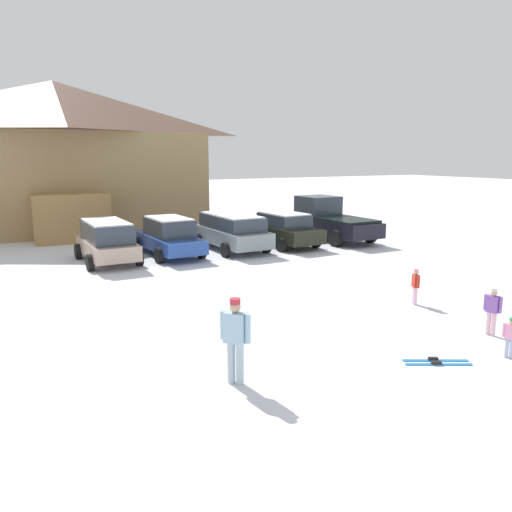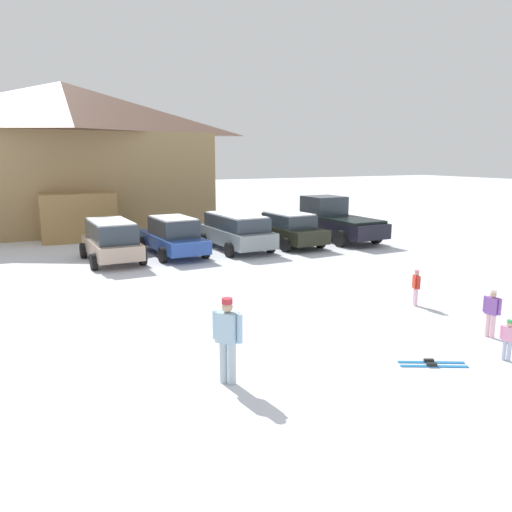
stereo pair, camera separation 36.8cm
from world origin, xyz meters
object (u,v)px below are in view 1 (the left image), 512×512
parked_blue_hatchback (168,236)px  pair_of_skis (436,362)px  skier_child_in_pink_snowsuit (510,335)px  skier_child_in_red_jacket (415,285)px  skier_child_in_purple_jacket (492,309)px  skier_adult_in_blue_parka (235,336)px  parked_black_sedan (282,229)px  pickup_truck (328,220)px  ski_lodge (58,156)px  parked_grey_wagon (231,231)px  parked_beige_suv (107,240)px

parked_blue_hatchback → pair_of_skis: (1.11, -13.67, -0.81)m
skier_child_in_pink_snowsuit → skier_child_in_red_jacket: skier_child_in_red_jacket is taller
parked_blue_hatchback → skier_child_in_purple_jacket: (3.54, -13.13, -0.18)m
skier_adult_in_blue_parka → skier_child_in_red_jacket: 7.15m
skier_child_in_red_jacket → skier_adult_in_blue_parka: bearing=-162.9°
parked_black_sedan → skier_child_in_pink_snowsuit: parked_black_sedan is taller
skier_child_in_purple_jacket → skier_child_in_pink_snowsuit: 1.42m
pair_of_skis → parked_black_sedan: bearing=71.5°
skier_child_in_red_jacket → pair_of_skis: 4.29m
skier_child_in_pink_snowsuit → parked_black_sedan: bearing=78.1°
pickup_truck → skier_child_in_purple_jacket: 14.33m
skier_child_in_purple_jacket → pair_of_skis: bearing=-167.4°
skier_adult_in_blue_parka → pair_of_skis: 4.34m
pickup_truck → parked_blue_hatchback: bearing=-178.4°
ski_lodge → parked_blue_hatchback: size_ratio=3.42×
skier_adult_in_blue_parka → skier_child_in_pink_snowsuit: (5.63, -1.70, -0.44)m
parked_grey_wagon → skier_child_in_purple_jacket: size_ratio=4.09×
skier_child_in_pink_snowsuit → skier_child_in_red_jacket: (1.19, 3.81, 0.09)m
parked_black_sedan → skier_child_in_purple_jacket: size_ratio=4.10×
parked_blue_hatchback → parked_black_sedan: size_ratio=1.00×
ski_lodge → pickup_truck: 15.82m
parked_beige_suv → skier_child_in_purple_jacket: (6.19, -12.87, -0.25)m
ski_lodge → parked_beige_suv: size_ratio=3.99×
parked_grey_wagon → pair_of_skis: size_ratio=3.55×
parked_beige_suv → parked_black_sedan: bearing=0.1°
ski_lodge → parked_blue_hatchback: ski_lodge is taller
parked_blue_hatchback → parked_black_sedan: 5.60m
pickup_truck → parked_grey_wagon: bearing=-175.9°
skier_adult_in_blue_parka → skier_child_in_red_jacket: skier_adult_in_blue_parka is taller
parked_blue_hatchback → pickup_truck: pickup_truck is taller
skier_adult_in_blue_parka → pair_of_skis: (4.08, -1.15, -0.92)m
parked_black_sedan → pickup_truck: pickup_truck is taller
parked_black_sedan → skier_child_in_pink_snowsuit: size_ratio=5.35×
skier_child_in_purple_jacket → pickup_truck: bearing=69.0°
parked_grey_wagon → pair_of_skis: parked_grey_wagon is taller
pickup_truck → skier_child_in_red_jacket: 11.72m
skier_child_in_red_jacket → skier_child_in_pink_snowsuit: bearing=-107.3°
ski_lodge → skier_adult_in_blue_parka: 23.31m
skier_child_in_purple_jacket → skier_child_in_red_jacket: size_ratio=1.11×
parked_beige_suv → pair_of_skis: (3.75, -13.42, -0.89)m
ski_lodge → skier_adult_in_blue_parka: (-0.11, -23.07, -3.29)m
parked_beige_suv → skier_adult_in_blue_parka: size_ratio=2.46×
parked_grey_wagon → skier_child_in_red_jacket: size_ratio=4.54×
parked_black_sedan → skier_child_in_pink_snowsuit: bearing=-101.9°
ski_lodge → pair_of_skis: bearing=-80.7°
parked_blue_hatchback → skier_adult_in_blue_parka: skier_adult_in_blue_parka is taller
parked_black_sedan → pair_of_skis: bearing=-108.5°
parked_blue_hatchback → skier_adult_in_blue_parka: size_ratio=2.87×
ski_lodge → skier_adult_in_blue_parka: size_ratio=9.79×
parked_grey_wagon → skier_child_in_red_jacket: (0.91, -10.26, -0.30)m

